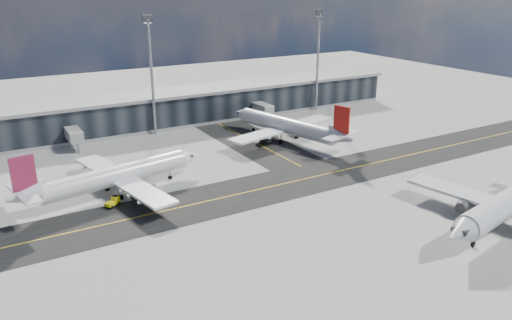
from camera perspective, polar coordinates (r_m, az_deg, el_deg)
The scene contains 8 objects.
ground at distance 86.87m, azimuth -0.73°, elevation -4.82°, with size 300.00×300.00×0.00m, color gray.
taxiway_lanes at distance 97.26m, azimuth -1.85°, elevation -2.07°, with size 180.00×63.00×0.03m.
terminal_concourse at distance 133.65m, azimuth -12.47°, elevation 5.35°, with size 152.00×19.80×8.80m.
floodlight_masts at distance 124.86m, azimuth -11.86°, elevation 9.82°, with size 102.50×0.70×28.90m.
airliner_af at distance 91.87m, azimuth -15.93°, elevation -1.82°, with size 36.08×30.94×10.72m.
airliner_redtail at distance 119.35m, azimuth 3.69°, elevation 3.88°, with size 32.09×37.33×11.17m.
baggage_tug at distance 88.46m, azimuth -15.98°, elevation -4.57°, with size 2.90×2.48×1.66m.
service_van at distance 130.78m, azimuth 2.17°, elevation 3.95°, with size 2.28×4.94×1.37m, color white.
Camera 1 is at (-38.90, -68.91, 35.84)m, focal length 35.00 mm.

